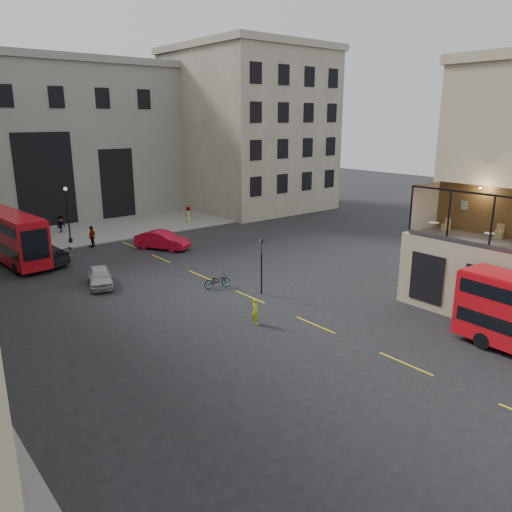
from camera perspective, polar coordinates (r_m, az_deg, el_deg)
ground at (r=27.05m, az=19.15°, el=-10.32°), size 140.00×140.00×0.00m
host_frontage at (r=31.69m, az=25.78°, el=-2.86°), size 3.00×11.00×4.50m
cafe_floor at (r=31.10m, az=26.27°, el=1.17°), size 3.00×10.00×0.10m
gateway at (r=62.42m, az=-24.71°, el=12.28°), size 35.00×10.60×18.00m
building_right at (r=66.56m, az=-0.94°, el=14.63°), size 16.60×18.60×20.00m
pavement_far at (r=53.72m, az=-21.82°, el=2.19°), size 40.00×12.00×0.12m
traffic_light_near at (r=32.84m, az=0.64°, el=-0.34°), size 0.16×0.20×3.80m
street_lamp_b at (r=49.52m, az=-20.66°, el=4.03°), size 0.36×0.36×5.33m
bus_far at (r=44.71m, az=-26.25°, el=2.17°), size 3.23×10.49×4.12m
car_a at (r=36.60m, az=-17.37°, el=-2.27°), size 2.76×4.23×1.34m
car_b at (r=45.55m, az=-10.65°, el=1.79°), size 3.94×5.14×1.63m
car_c at (r=43.58m, az=-23.62°, el=0.14°), size 4.20×6.14×1.65m
bicycle at (r=34.68m, az=-4.44°, el=-2.85°), size 2.01×1.09×1.00m
cyclist at (r=28.57m, az=-0.06°, el=-6.31°), size 0.55×0.66×1.55m
pedestrian_b at (r=54.51m, az=-21.39°, el=3.34°), size 1.37×1.25×1.84m
pedestrian_c at (r=47.81m, az=-18.23°, el=2.12°), size 1.17×1.12×1.95m
pedestrian_d at (r=56.84m, az=-7.74°, el=4.73°), size 0.93×1.06×1.83m
cafe_table_mid at (r=30.41m, az=25.07°, el=1.99°), size 0.54×0.54×0.68m
cafe_table_far at (r=31.78m, az=19.61°, el=3.20°), size 0.62×0.62×0.77m
cafe_chair_c at (r=32.33m, az=25.99°, el=2.27°), size 0.49×0.49×0.87m
cafe_chair_d at (r=33.28m, az=20.87°, el=3.12°), size 0.41×0.41×0.78m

